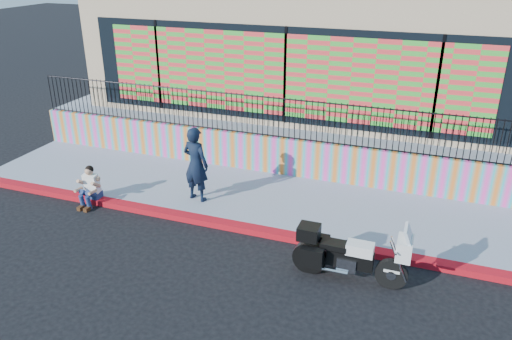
% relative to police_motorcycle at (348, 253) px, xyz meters
% --- Properties ---
extents(ground, '(90.00, 90.00, 0.00)m').
position_rel_police_motorcycle_xyz_m(ground, '(-2.97, 1.05, -0.60)').
color(ground, black).
rests_on(ground, ground).
extents(red_curb, '(16.00, 0.30, 0.15)m').
position_rel_police_motorcycle_xyz_m(red_curb, '(-2.97, 1.05, -0.53)').
color(red_curb, '#AF0C1E').
rests_on(red_curb, ground).
extents(sidewalk, '(16.00, 3.00, 0.15)m').
position_rel_police_motorcycle_xyz_m(sidewalk, '(-2.97, 2.70, -0.53)').
color(sidewalk, gray).
rests_on(sidewalk, ground).
extents(mural_wall, '(16.00, 0.20, 1.10)m').
position_rel_police_motorcycle_xyz_m(mural_wall, '(-2.97, 4.30, 0.10)').
color(mural_wall, '#FA42B2').
rests_on(mural_wall, sidewalk).
extents(metal_fence, '(15.80, 0.04, 1.20)m').
position_rel_police_motorcycle_xyz_m(metal_fence, '(-2.97, 4.30, 1.25)').
color(metal_fence, black).
rests_on(metal_fence, mural_wall).
extents(elevated_platform, '(16.00, 10.00, 1.25)m').
position_rel_police_motorcycle_xyz_m(elevated_platform, '(-2.97, 9.40, 0.02)').
color(elevated_platform, gray).
rests_on(elevated_platform, ground).
extents(storefront_building, '(14.00, 8.06, 4.00)m').
position_rel_police_motorcycle_xyz_m(storefront_building, '(-2.97, 9.18, 2.65)').
color(storefront_building, '#CBB187').
rests_on(storefront_building, elevated_platform).
extents(police_motorcycle, '(2.30, 0.76, 1.43)m').
position_rel_police_motorcycle_xyz_m(police_motorcycle, '(0.00, 0.00, 0.00)').
color(police_motorcycle, black).
rests_on(police_motorcycle, ground).
extents(police_officer, '(0.81, 0.61, 2.00)m').
position_rel_police_motorcycle_xyz_m(police_officer, '(-4.34, 1.93, 0.55)').
color(police_officer, black).
rests_on(police_officer, sidewalk).
extents(seated_man, '(0.54, 0.71, 1.06)m').
position_rel_police_motorcycle_xyz_m(seated_man, '(-6.96, 0.87, -0.15)').
color(seated_man, navy).
rests_on(seated_man, ground).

